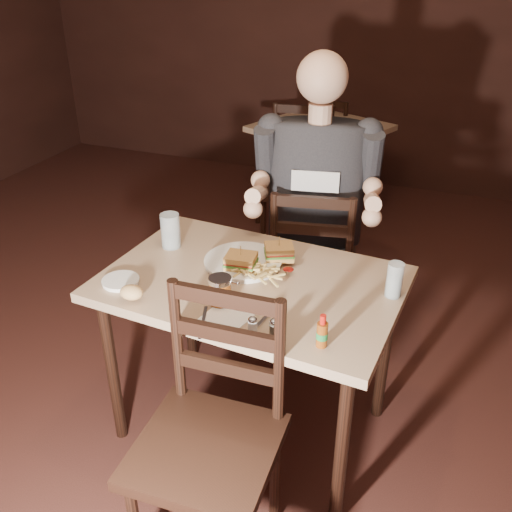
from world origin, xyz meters
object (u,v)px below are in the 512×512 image
(bg_chair_far, at_px, (336,148))
(bg_chair_near, at_px, (296,187))
(diner, at_px, (317,170))
(hot_sauce, at_px, (322,331))
(glass_right, at_px, (395,280))
(bg_table, at_px, (320,138))
(chair_far, at_px, (312,266))
(dinner_plate, at_px, (243,262))
(side_plate, at_px, (121,282))
(chair_near, at_px, (206,449))
(glass_left, at_px, (170,231))
(syrup_dispenser, at_px, (220,291))
(main_table, at_px, (251,298))

(bg_chair_far, distance_m, bg_chair_near, 1.10)
(diner, bearing_deg, hot_sauce, -84.20)
(bg_chair_near, distance_m, glass_right, 1.81)
(bg_table, xyz_separation_m, chair_far, (0.39, -1.49, -0.21))
(dinner_plate, relative_size, side_plate, 2.20)
(bg_chair_far, bearing_deg, side_plate, 103.98)
(chair_near, height_order, dinner_plate, chair_near)
(chair_near, xyz_separation_m, diner, (-0.01, 1.25, 0.52))
(bg_table, relative_size, glass_left, 6.84)
(bg_table, bearing_deg, side_plate, -93.20)
(chair_near, distance_m, bg_chair_near, 2.28)
(bg_chair_near, relative_size, dinner_plate, 3.21)
(hot_sauce, bearing_deg, bg_chair_far, 102.96)
(chair_far, distance_m, hot_sauce, 1.11)
(glass_right, bearing_deg, bg_chair_near, 119.21)
(diner, distance_m, syrup_dispenser, 0.87)
(bg_table, xyz_separation_m, glass_right, (0.87, -2.10, 0.16))
(main_table, bearing_deg, glass_left, 162.68)
(main_table, height_order, bg_chair_far, bg_chair_far)
(glass_left, relative_size, syrup_dispenser, 1.39)
(dinner_plate, height_order, syrup_dispenser, syrup_dispenser)
(bg_table, height_order, dinner_plate, dinner_plate)
(bg_table, xyz_separation_m, diner, (0.40, -1.54, 0.33))
(main_table, distance_m, dinner_plate, 0.16)
(chair_near, bearing_deg, hot_sauce, 44.36)
(side_plate, bearing_deg, dinner_plate, 38.55)
(hot_sauce, bearing_deg, syrup_dispenser, 165.10)
(side_plate, bearing_deg, syrup_dispenser, 1.69)
(chair_far, distance_m, glass_left, 0.83)
(glass_left, bearing_deg, hot_sauce, -28.88)
(chair_far, distance_m, dinner_plate, 0.68)
(hot_sauce, distance_m, side_plate, 0.84)
(diner, xyz_separation_m, dinner_plate, (-0.15, -0.54, -0.23))
(dinner_plate, height_order, side_plate, dinner_plate)
(bg_chair_far, bearing_deg, diner, 117.40)
(chair_near, distance_m, syrup_dispenser, 0.55)
(main_table, xyz_separation_m, chair_near, (0.08, -0.61, -0.20))
(chair_far, height_order, bg_chair_near, bg_chair_near)
(hot_sauce, bearing_deg, glass_left, 151.12)
(hot_sauce, bearing_deg, side_plate, 173.34)
(main_table, distance_m, bg_chair_near, 1.68)
(syrup_dispenser, bearing_deg, hot_sauce, -10.98)
(bg_table, bearing_deg, dinner_plate, -83.07)
(bg_table, bearing_deg, bg_chair_near, -90.00)
(main_table, relative_size, glass_left, 7.89)
(bg_table, relative_size, chair_near, 1.06)
(bg_chair_near, height_order, syrup_dispenser, bg_chair_near)
(diner, relative_size, syrup_dispenser, 9.57)
(dinner_plate, distance_m, glass_left, 0.36)
(dinner_plate, relative_size, syrup_dispenser, 2.85)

